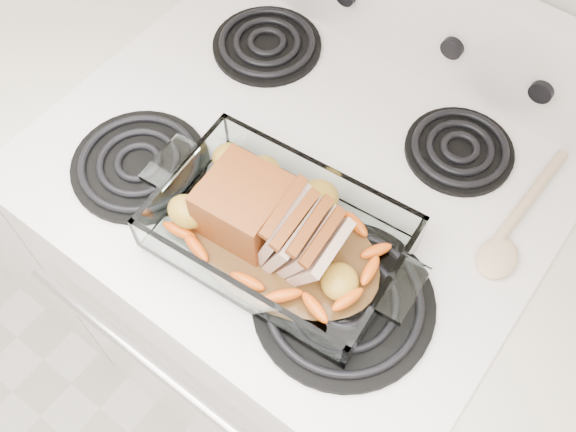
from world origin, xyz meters
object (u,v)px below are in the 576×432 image
Objects in this scene: counter_left at (83,140)px; baking_dish at (279,237)px; pork_roast at (262,214)px; electric_range at (297,283)px.

baking_dish is (0.73, -0.14, 0.50)m from counter_left.
counter_left is at bearing 156.86° from pork_roast.
pork_roast reaches higher than counter_left.
electric_range reaches higher than baking_dish.
counter_left is 2.75× the size of baking_dish.
electric_range is at bearing 93.04° from pork_roast.
baking_dish is at bearing -64.86° from electric_range.
electric_range is 0.53m from pork_roast.
electric_range is at bearing 0.10° from counter_left.
baking_dish is at bearing -11.79° from pork_roast.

